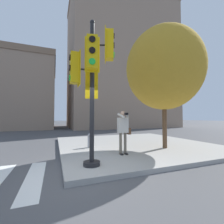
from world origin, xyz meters
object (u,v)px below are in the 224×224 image
street_tree (164,69)px  fire_hydrant (90,140)px  person_photographer (123,128)px  traffic_signal_pole (92,75)px

street_tree → fire_hydrant: (-3.30, 1.40, -3.47)m
person_photographer → street_tree: bearing=9.4°
person_photographer → street_tree: size_ratio=0.29×
street_tree → person_photographer: bearing=-170.6°
traffic_signal_pole → fire_hydrant: size_ratio=6.56×
street_tree → fire_hydrant: street_tree is taller
fire_hydrant → street_tree: bearing=-23.0°
traffic_signal_pole → street_tree: 4.23m
person_photographer → street_tree: 3.68m
street_tree → fire_hydrant: bearing=157.0°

